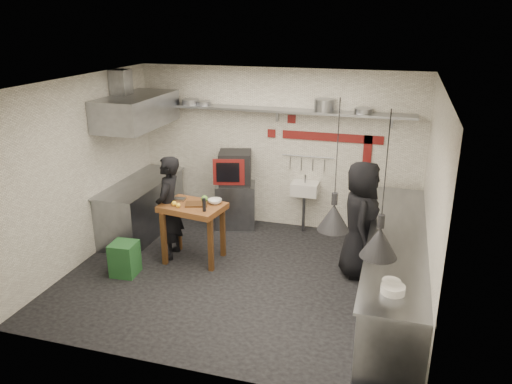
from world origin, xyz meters
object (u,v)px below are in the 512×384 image
(green_bin, at_px, (125,259))
(chef_right, at_px, (361,220))
(combi_oven, at_px, (235,168))
(prep_table, at_px, (194,233))
(chef_left, at_px, (169,208))
(oven_stand, at_px, (236,204))

(green_bin, height_order, chef_right, chef_right)
(combi_oven, distance_m, chef_right, 2.60)
(prep_table, bearing_deg, green_bin, -129.06)
(prep_table, height_order, chef_left, chef_left)
(prep_table, height_order, chef_right, chef_right)
(oven_stand, height_order, chef_right, chef_right)
(prep_table, bearing_deg, chef_left, -174.21)
(green_bin, relative_size, chef_right, 0.29)
(green_bin, relative_size, prep_table, 0.54)
(combi_oven, distance_m, green_bin, 2.54)
(prep_table, distance_m, chef_right, 2.53)
(combi_oven, relative_size, chef_right, 0.34)
(oven_stand, relative_size, prep_table, 0.87)
(green_bin, xyz_separation_m, chef_left, (0.39, 0.74, 0.57))
(oven_stand, bearing_deg, chef_left, -126.68)
(chef_right, bearing_deg, prep_table, 90.48)
(oven_stand, bearing_deg, green_bin, -128.79)
(oven_stand, distance_m, chef_right, 2.65)
(prep_table, relative_size, chef_left, 0.56)
(combi_oven, xyz_separation_m, green_bin, (-0.98, -2.19, -0.84))
(green_bin, height_order, chef_left, chef_left)
(combi_oven, height_order, chef_right, chef_right)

